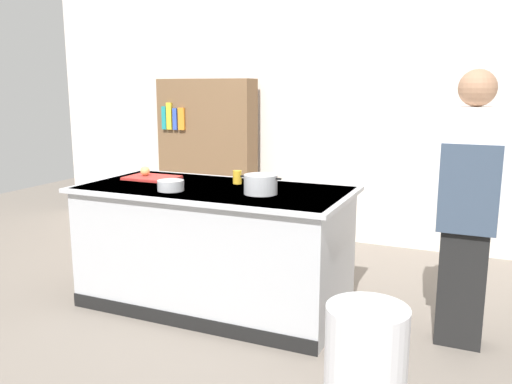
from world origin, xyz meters
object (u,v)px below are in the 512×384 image
onion (145,171)px  trash_bin (366,362)px  person_chef (468,204)px  mixing_bowl (171,185)px  bookshelf (207,157)px  juice_cup (237,177)px  stock_pot (261,184)px

onion → trash_bin: size_ratio=0.13×
person_chef → trash_bin: bearing=178.2°
onion → trash_bin: onion is taller
mixing_bowl → bookshelf: 2.19m
onion → juice_cup: size_ratio=0.74×
onion → person_chef: 2.40m
juice_cup → mixing_bowl: bearing=-126.0°
stock_pot → trash_bin: size_ratio=0.52×
juice_cup → trash_bin: 1.79m
mixing_bowl → person_chef: person_chef is taller
person_chef → bookshelf: person_chef is taller
person_chef → juice_cup: bearing=105.2°
onion → bookshelf: 1.71m
mixing_bowl → stock_pot: bearing=13.6°
trash_bin → bookshelf: size_ratio=0.34×
juice_cup → trash_bin: size_ratio=0.17×
stock_pot → trash_bin: stock_pot is taller
mixing_bowl → juice_cup: (0.31, 0.43, 0.01)m
bookshelf → stock_pot: bearing=-52.2°
stock_pot → mixing_bowl: bearing=-166.4°
mixing_bowl → bookshelf: (-0.83, 2.02, -0.09)m
person_chef → mixing_bowl: bearing=118.5°
mixing_bowl → trash_bin: (1.55, -0.69, -0.65)m
stock_pot → bookshelf: (-1.45, 1.87, -0.11)m
juice_cup → trash_bin: bearing=-42.1°
person_chef → bookshelf: size_ratio=1.01×
mixing_bowl → bookshelf: size_ratio=0.11×
mixing_bowl → bookshelf: bookshelf is taller
stock_pot → juice_cup: (-0.31, 0.28, -0.02)m
stock_pot → mixing_bowl: stock_pot is taller
onion → trash_bin: 2.37m
onion → person_chef: person_chef is taller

